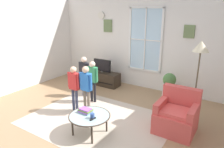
% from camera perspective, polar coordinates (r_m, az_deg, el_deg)
% --- Properties ---
extents(ground_plane, '(6.55, 6.11, 0.02)m').
position_cam_1_polar(ground_plane, '(4.68, -7.35, -13.58)').
color(ground_plane, '#9E7A56').
extents(back_wall, '(5.95, 0.17, 2.86)m').
position_cam_1_polar(back_wall, '(6.48, 8.48, 8.74)').
color(back_wall, silver).
rests_on(back_wall, ground_plane).
extents(area_rug, '(3.09, 2.27, 0.01)m').
position_cam_1_polar(area_rug, '(4.77, -3.94, -12.61)').
color(area_rug, '#C6B29E').
rests_on(area_rug, ground_plane).
extents(tv_stand, '(1.18, 0.44, 0.43)m').
position_cam_1_polar(tv_stand, '(6.84, -2.68, -1.16)').
color(tv_stand, '#2D2319').
rests_on(tv_stand, ground_plane).
extents(television, '(0.63, 0.08, 0.42)m').
position_cam_1_polar(television, '(6.71, -2.74, 2.38)').
color(television, '#4C4C4C').
rests_on(television, tv_stand).
extents(armchair, '(0.76, 0.74, 0.87)m').
position_cam_1_polar(armchair, '(4.46, 17.35, -10.96)').
color(armchair, '#D14C47').
rests_on(armchair, ground_plane).
extents(coffee_table, '(0.82, 0.82, 0.41)m').
position_cam_1_polar(coffee_table, '(4.16, -6.22, -11.52)').
color(coffee_table, '#99B2B7').
rests_on(coffee_table, ground_plane).
extents(book_stack, '(0.27, 0.20, 0.09)m').
position_cam_1_polar(book_stack, '(4.24, -7.31, -9.97)').
color(book_stack, '#6FBBBE').
rests_on(book_stack, coffee_table).
extents(cup, '(0.08, 0.08, 0.10)m').
position_cam_1_polar(cup, '(4.02, -5.44, -11.42)').
color(cup, '#334C8C').
rests_on(cup, coffee_table).
extents(remote_near_books, '(0.05, 0.14, 0.02)m').
position_cam_1_polar(remote_near_books, '(4.00, -5.33, -12.20)').
color(remote_near_books, black).
rests_on(remote_near_books, coffee_table).
extents(person_red_shirt, '(0.34, 0.15, 1.13)m').
position_cam_1_polar(person_red_shirt, '(4.98, -10.41, -2.64)').
color(person_red_shirt, '#333851').
rests_on(person_red_shirt, ground_plane).
extents(person_green_shirt, '(0.34, 0.15, 1.12)m').
position_cam_1_polar(person_green_shirt, '(5.43, -5.34, -0.79)').
color(person_green_shirt, black).
rests_on(person_green_shirt, ground_plane).
extents(person_black_shirt, '(0.34, 0.16, 1.14)m').
position_cam_1_polar(person_black_shirt, '(5.83, -7.64, 0.59)').
color(person_black_shirt, '#333851').
rests_on(person_black_shirt, ground_plane).
extents(person_blue_shirt, '(0.35, 0.16, 1.16)m').
position_cam_1_polar(person_blue_shirt, '(4.81, -7.16, -2.87)').
color(person_blue_shirt, '#726656').
rests_on(person_blue_shirt, ground_plane).
extents(potted_plant_by_window, '(0.36, 0.36, 0.74)m').
position_cam_1_polar(potted_plant_by_window, '(5.89, 15.42, -3.10)').
color(potted_plant_by_window, silver).
rests_on(potted_plant_by_window, ground_plane).
extents(floor_lamp, '(0.32, 0.32, 1.80)m').
position_cam_1_polar(floor_lamp, '(4.52, 23.10, 4.81)').
color(floor_lamp, black).
rests_on(floor_lamp, ground_plane).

